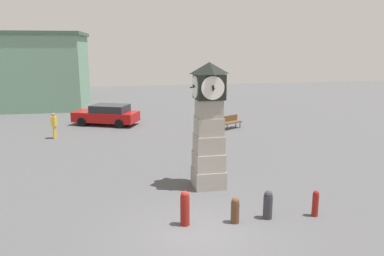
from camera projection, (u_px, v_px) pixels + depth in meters
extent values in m
plane|color=#4C4C4F|center=(199.00, 232.00, 11.51)|extent=(89.46, 89.46, 0.00)
cube|color=#9A958B|center=(208.00, 178.00, 15.27)|extent=(1.23, 1.23, 0.72)
cube|color=#9F9A8F|center=(208.00, 161.00, 15.12)|extent=(1.16, 1.16, 0.72)
cube|color=#9D978D|center=(209.00, 143.00, 14.97)|extent=(1.09, 1.09, 0.72)
cube|color=#A09B91|center=(209.00, 126.00, 14.81)|extent=(1.02, 1.02, 0.72)
cube|color=#9C968C|center=(209.00, 108.00, 14.66)|extent=(0.95, 0.95, 0.72)
cube|color=black|center=(209.00, 86.00, 14.48)|extent=(1.08, 1.08, 0.97)
cylinder|color=white|center=(206.00, 85.00, 15.02)|extent=(0.89, 0.04, 0.89)
cube|color=black|center=(206.00, 85.00, 15.05)|extent=(0.06, 0.20, 0.08)
cube|color=black|center=(206.00, 85.00, 15.05)|extent=(0.04, 0.05, 0.33)
cylinder|color=white|center=(213.00, 88.00, 13.94)|extent=(0.89, 0.04, 0.89)
cube|color=black|center=(213.00, 88.00, 13.92)|extent=(0.06, 0.06, 0.20)
cube|color=black|center=(213.00, 88.00, 13.92)|extent=(0.04, 0.33, 0.05)
cylinder|color=white|center=(223.00, 86.00, 14.59)|extent=(0.04, 0.89, 0.89)
cube|color=black|center=(224.00, 86.00, 14.60)|extent=(0.18, 0.06, 0.16)
cube|color=black|center=(224.00, 86.00, 14.60)|extent=(0.06, 0.04, 0.34)
cylinder|color=white|center=(195.00, 87.00, 14.37)|extent=(0.04, 0.89, 0.89)
cube|color=black|center=(194.00, 87.00, 14.36)|extent=(0.15, 0.06, 0.19)
cube|color=black|center=(194.00, 87.00, 14.36)|extent=(0.33, 0.04, 0.10)
pyramid|color=black|center=(209.00, 68.00, 14.33)|extent=(1.14, 1.14, 0.45)
cylinder|color=maroon|center=(315.00, 205.00, 12.55)|extent=(0.21, 0.21, 0.78)
sphere|color=maroon|center=(316.00, 193.00, 12.46)|extent=(0.19, 0.19, 0.19)
cylinder|color=#333338|center=(268.00, 207.00, 12.38)|extent=(0.30, 0.30, 0.79)
sphere|color=#333338|center=(268.00, 195.00, 12.29)|extent=(0.27, 0.27, 0.27)
cylinder|color=brown|center=(235.00, 212.00, 12.08)|extent=(0.27, 0.27, 0.71)
sphere|color=brown|center=(235.00, 201.00, 12.00)|extent=(0.25, 0.25, 0.25)
cylinder|color=maroon|center=(185.00, 211.00, 11.89)|extent=(0.30, 0.30, 0.98)
sphere|color=maroon|center=(185.00, 195.00, 11.78)|extent=(0.27, 0.27, 0.27)
cube|color=#A51111|center=(106.00, 116.00, 27.20)|extent=(4.96, 3.63, 0.70)
cube|color=#1E2328|center=(110.00, 108.00, 27.00)|extent=(3.02, 2.63, 0.51)
cylinder|color=black|center=(82.00, 122.00, 26.72)|extent=(0.67, 0.47, 0.64)
cylinder|color=black|center=(94.00, 117.00, 28.43)|extent=(0.67, 0.47, 0.64)
cylinder|color=black|center=(119.00, 124.00, 26.10)|extent=(0.67, 0.47, 0.64)
cylinder|color=black|center=(129.00, 119.00, 27.81)|extent=(0.67, 0.47, 0.64)
cube|color=brown|center=(232.00, 122.00, 25.92)|extent=(1.65, 1.20, 0.08)
cube|color=brown|center=(229.00, 118.00, 26.05)|extent=(1.44, 0.81, 0.40)
cylinder|color=#262628|center=(227.00, 127.00, 25.41)|extent=(0.06, 0.06, 0.45)
cylinder|color=#262628|center=(240.00, 125.00, 26.22)|extent=(0.06, 0.06, 0.45)
cylinder|color=#262628|center=(223.00, 126.00, 25.71)|extent=(0.06, 0.06, 0.45)
cylinder|color=#262628|center=(236.00, 124.00, 26.52)|extent=(0.06, 0.06, 0.45)
cylinder|color=gold|center=(54.00, 133.00, 23.09)|extent=(0.14, 0.14, 0.80)
cylinder|color=gold|center=(55.00, 132.00, 23.29)|extent=(0.14, 0.14, 0.80)
cube|color=gold|center=(54.00, 121.00, 23.04)|extent=(0.31, 0.44, 0.60)
sphere|color=#8C664C|center=(53.00, 115.00, 22.95)|extent=(0.22, 0.22, 0.22)
cube|color=gray|center=(12.00, 72.00, 34.35)|extent=(13.35, 8.19, 6.56)
cube|color=#405849|center=(8.00, 34.00, 33.61)|extent=(13.75, 8.44, 0.30)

